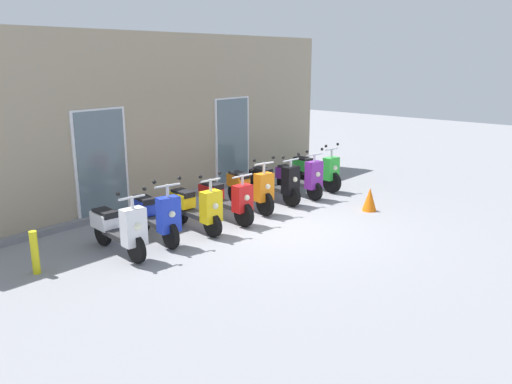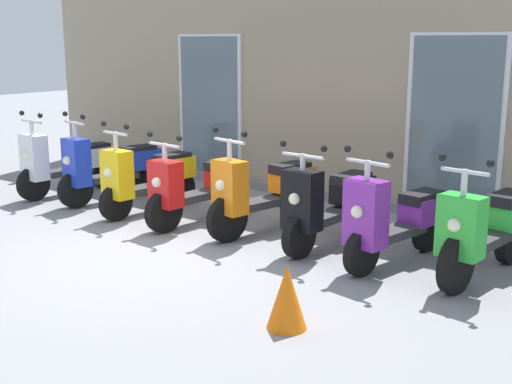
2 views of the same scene
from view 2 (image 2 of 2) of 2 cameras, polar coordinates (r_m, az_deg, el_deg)
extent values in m
plane|color=gray|center=(7.15, -8.45, -5.16)|extent=(40.00, 40.00, 0.00)
cube|color=gray|center=(9.51, 5.91, 11.17)|extent=(11.00, 0.30, 3.85)
cube|color=slate|center=(9.53, 4.89, -0.11)|extent=(11.00, 0.20, 0.12)
cube|color=silver|center=(10.56, -3.98, 7.17)|extent=(1.25, 0.04, 2.30)
cube|color=slate|center=(10.54, -4.06, 7.16)|extent=(1.13, 0.02, 2.22)
cube|color=silver|center=(8.58, 16.65, 5.34)|extent=(1.25, 0.04, 2.30)
cube|color=slate|center=(8.56, 16.60, 5.32)|extent=(1.13, 0.02, 2.22)
cylinder|color=black|center=(9.78, -18.60, 0.65)|extent=(0.14, 0.48, 0.48)
cylinder|color=black|center=(10.38, -13.12, 1.67)|extent=(0.14, 0.48, 0.48)
cube|color=#2D2D30|center=(10.05, -15.82, 1.74)|extent=(0.33, 0.73, 0.09)
cube|color=white|center=(9.73, -18.56, 2.84)|extent=(0.40, 0.27, 0.63)
sphere|color=#F2EFCC|center=(9.66, -19.24, 2.96)|extent=(0.12, 0.12, 0.12)
cube|color=white|center=(10.27, -13.65, 2.99)|extent=(0.35, 0.55, 0.28)
cube|color=black|center=(10.23, -13.87, 3.73)|extent=(0.30, 0.50, 0.11)
cylinder|color=silver|center=(9.67, -18.73, 5.21)|extent=(0.06, 0.06, 0.23)
cylinder|color=silver|center=(9.66, -18.77, 5.76)|extent=(0.48, 0.08, 0.04)
sphere|color=black|center=(9.44, -18.09, 6.27)|extent=(0.07, 0.07, 0.07)
sphere|color=black|center=(9.86, -19.51, 6.42)|extent=(0.07, 0.07, 0.07)
cylinder|color=black|center=(9.19, -15.27, 0.15)|extent=(0.20, 0.50, 0.49)
cylinder|color=black|center=(9.75, -9.31, 1.16)|extent=(0.20, 0.50, 0.49)
cube|color=#2D2D30|center=(9.44, -12.23, 1.26)|extent=(0.39, 0.75, 0.09)
cube|color=#1E38C6|center=(9.14, -15.19, 2.49)|extent=(0.42, 0.31, 0.63)
sphere|color=#F2EFCC|center=(9.08, -15.93, 2.63)|extent=(0.12, 0.12, 0.12)
cube|color=#1E38C6|center=(9.64, -9.87, 2.81)|extent=(0.40, 0.57, 0.28)
cube|color=black|center=(9.60, -10.10, 3.60)|extent=(0.35, 0.52, 0.11)
cylinder|color=silver|center=(9.08, -15.34, 5.10)|extent=(0.06, 0.06, 0.25)
cylinder|color=silver|center=(9.06, -15.38, 5.75)|extent=(0.49, 0.13, 0.04)
sphere|color=black|center=(8.84, -14.69, 6.27)|extent=(0.07, 0.07, 0.07)
sphere|color=black|center=(9.27, -16.11, 6.48)|extent=(0.07, 0.07, 0.07)
cylinder|color=black|center=(8.43, -11.97, -0.94)|extent=(0.15, 0.46, 0.45)
cylinder|color=black|center=(9.08, -6.50, 0.25)|extent=(0.15, 0.46, 0.45)
cube|color=#2D2D30|center=(8.72, -9.16, 0.32)|extent=(0.33, 0.69, 0.09)
cube|color=yellow|center=(8.38, -11.86, 1.50)|extent=(0.40, 0.28, 0.60)
sphere|color=#F2EFCC|center=(8.29, -12.60, 1.63)|extent=(0.12, 0.12, 0.12)
cube|color=yellow|center=(8.95, -7.03, 2.10)|extent=(0.35, 0.55, 0.28)
cube|color=black|center=(8.90, -7.25, 2.95)|extent=(0.31, 0.50, 0.11)
cylinder|color=silver|center=(8.31, -11.99, 4.24)|extent=(0.06, 0.06, 0.25)
cylinder|color=silver|center=(8.29, -12.03, 4.96)|extent=(0.46, 0.08, 0.04)
sphere|color=black|center=(8.10, -11.10, 5.53)|extent=(0.07, 0.07, 0.07)
sphere|color=black|center=(8.46, -12.97, 5.75)|extent=(0.07, 0.07, 0.07)
cylinder|color=black|center=(7.81, -7.93, -1.71)|extent=(0.16, 0.50, 0.49)
cylinder|color=black|center=(8.56, -2.06, -0.29)|extent=(0.16, 0.50, 0.49)
cube|color=#2D2D30|center=(8.15, -4.88, -0.29)|extent=(0.33, 0.73, 0.09)
cube|color=red|center=(7.76, -7.78, 0.70)|extent=(0.40, 0.28, 0.54)
sphere|color=#F2EFCC|center=(7.67, -8.53, 0.84)|extent=(0.12, 0.12, 0.12)
cube|color=red|center=(8.44, -2.55, 1.44)|extent=(0.35, 0.55, 0.28)
cube|color=black|center=(8.38, -2.75, 2.33)|extent=(0.31, 0.50, 0.11)
cylinder|color=silver|center=(7.69, -7.86, 3.34)|extent=(0.06, 0.06, 0.23)
cylinder|color=silver|center=(7.68, -7.88, 4.03)|extent=(0.52, 0.09, 0.04)
sphere|color=black|center=(7.47, -6.63, 4.59)|extent=(0.07, 0.07, 0.07)
sphere|color=black|center=(7.86, -9.12, 4.93)|extent=(0.07, 0.07, 0.07)
cylinder|color=black|center=(7.38, -2.48, -2.33)|extent=(0.21, 0.54, 0.53)
cylinder|color=black|center=(8.09, 3.63, -0.97)|extent=(0.21, 0.54, 0.53)
cube|color=#2D2D30|center=(7.70, 0.72, -0.90)|extent=(0.40, 0.72, 0.09)
cube|color=orange|center=(7.31, -2.26, 0.43)|extent=(0.42, 0.32, 0.60)
sphere|color=#F2EFCC|center=(7.23, -3.07, 0.59)|extent=(0.12, 0.12, 0.12)
cube|color=orange|center=(7.95, 3.15, 1.13)|extent=(0.41, 0.57, 0.28)
cube|color=black|center=(7.90, 2.95, 2.09)|extent=(0.36, 0.52, 0.11)
cylinder|color=silver|center=(7.24, -2.29, 3.57)|extent=(0.06, 0.06, 0.25)
cylinder|color=silver|center=(7.22, -2.30, 4.41)|extent=(0.49, 0.14, 0.04)
sphere|color=black|center=(7.02, -1.02, 4.99)|extent=(0.07, 0.07, 0.07)
sphere|color=black|center=(7.40, -3.52, 5.38)|extent=(0.07, 0.07, 0.07)
cylinder|color=black|center=(6.86, 3.74, -3.80)|extent=(0.14, 0.47, 0.47)
cylinder|color=black|center=(7.73, 8.65, -2.00)|extent=(0.14, 0.47, 0.47)
cube|color=#2D2D30|center=(7.26, 6.36, -2.09)|extent=(0.31, 0.70, 0.09)
cube|color=black|center=(6.79, 3.99, -0.72)|extent=(0.40, 0.27, 0.62)
sphere|color=#F2EFCC|center=(6.68, 3.33, -0.59)|extent=(0.12, 0.12, 0.12)
cube|color=black|center=(7.57, 8.32, 0.19)|extent=(0.34, 0.54, 0.28)
cube|color=black|center=(7.51, 8.19, 1.18)|extent=(0.30, 0.50, 0.11)
cylinder|color=silver|center=(6.71, 4.04, 2.49)|extent=(0.06, 0.06, 0.19)
cylinder|color=silver|center=(6.70, 4.05, 3.12)|extent=(0.51, 0.08, 0.04)
sphere|color=black|center=(6.53, 5.86, 3.73)|extent=(0.07, 0.07, 0.07)
sphere|color=black|center=(6.83, 2.35, 4.19)|extent=(0.07, 0.07, 0.07)
cylinder|color=black|center=(6.41, 9.08, -5.22)|extent=(0.18, 0.46, 0.45)
cylinder|color=black|center=(7.29, 14.54, -3.26)|extent=(0.18, 0.46, 0.45)
cube|color=#2D2D30|center=(6.81, 12.02, -3.38)|extent=(0.39, 0.73, 0.09)
cube|color=purple|center=(6.33, 9.43, -1.84)|extent=(0.42, 0.31, 0.65)
sphere|color=#F2EFCC|center=(6.23, 8.70, -1.69)|extent=(0.12, 0.12, 0.12)
cube|color=purple|center=(7.14, 14.21, -1.46)|extent=(0.39, 0.57, 0.28)
cube|color=black|center=(7.08, 14.10, -0.42)|extent=(0.35, 0.52, 0.11)
cylinder|color=silver|center=(6.24, 9.56, 1.78)|extent=(0.06, 0.06, 0.20)
cylinder|color=silver|center=(6.23, 9.59, 2.52)|extent=(0.49, 0.13, 0.04)
sphere|color=black|center=(6.07, 11.45, 3.13)|extent=(0.07, 0.07, 0.07)
sphere|color=black|center=(6.36, 7.88, 3.71)|extent=(0.07, 0.07, 0.07)
cylinder|color=black|center=(6.16, 16.85, -5.98)|extent=(0.18, 0.54, 0.53)
cylinder|color=black|center=(7.15, 21.07, -3.67)|extent=(0.18, 0.54, 0.53)
cube|color=#2D2D30|center=(6.62, 19.19, -3.92)|extent=(0.35, 0.74, 0.09)
cube|color=green|center=(6.09, 17.23, -2.86)|extent=(0.41, 0.29, 0.56)
sphere|color=#F2EFCC|center=(5.97, 16.69, -2.74)|extent=(0.12, 0.12, 0.12)
cube|color=green|center=(6.99, 20.94, -1.58)|extent=(0.37, 0.56, 0.28)
cube|color=black|center=(6.92, 20.90, -0.52)|extent=(0.32, 0.51, 0.11)
cylinder|color=silver|center=(6.00, 17.48, 0.69)|extent=(0.06, 0.06, 0.25)
cylinder|color=silver|center=(5.98, 17.55, 1.69)|extent=(0.44, 0.09, 0.04)
sphere|color=black|center=(5.87, 19.53, 2.34)|extent=(0.07, 0.07, 0.07)
sphere|color=black|center=(6.06, 15.75, 2.91)|extent=(0.07, 0.07, 0.07)
cylinder|color=yellow|center=(11.27, -19.10, 2.75)|extent=(0.12, 0.12, 0.70)
cone|color=orange|center=(5.21, 2.67, -8.99)|extent=(0.32, 0.32, 0.52)
camera|label=1|loc=(12.74, -61.20, 11.38)|focal=36.34mm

